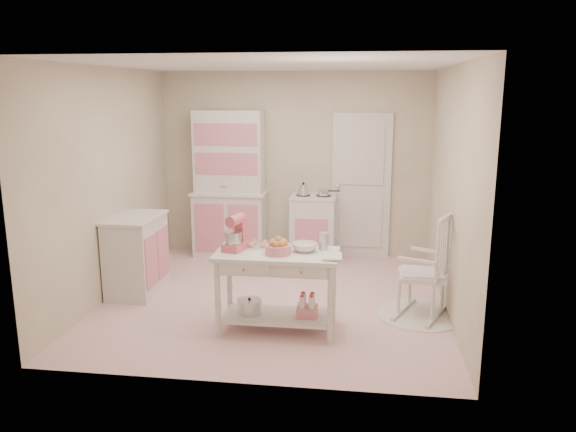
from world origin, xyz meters
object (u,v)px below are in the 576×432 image
object	(u,v)px
rocking_chair	(422,266)
bread_basket	(278,249)
stove	(313,228)
work_table	(277,291)
hutch	(229,184)
stand_mixer	(235,233)
base_cabinet	(136,255)

from	to	relation	value
rocking_chair	bread_basket	world-z (taller)	rocking_chair
stove	work_table	distance (m)	2.42
stove	rocking_chair	world-z (taller)	rocking_chair
rocking_chair	work_table	bearing A→B (deg)	-135.55
hutch	stove	bearing A→B (deg)	-2.39
rocking_chair	work_table	size ratio (longest dim) A/B	0.92
stove	bread_basket	world-z (taller)	stove
work_table	stand_mixer	size ratio (longest dim) A/B	3.53
hutch	base_cabinet	size ratio (longest dim) A/B	2.26
stove	rocking_chair	distance (m)	2.28
bread_basket	base_cabinet	bearing A→B (deg)	154.25
rocking_chair	stove	bearing A→B (deg)	148.74
rocking_chair	hutch	bearing A→B (deg)	166.29
hutch	bread_basket	bearing A→B (deg)	-66.68
base_cabinet	work_table	xyz separation A→B (m)	(1.79, -0.82, -0.06)
base_cabinet	bread_basket	bearing A→B (deg)	-25.75
bread_basket	rocking_chair	bearing A→B (deg)	22.96
stand_mixer	bread_basket	bearing A→B (deg)	8.99
hutch	stand_mixer	bearing A→B (deg)	-75.26
work_table	stand_mixer	world-z (taller)	stand_mixer
rocking_chair	stand_mixer	world-z (taller)	stand_mixer
base_cabinet	work_table	bearing A→B (deg)	-24.69
work_table	hutch	bearing A→B (deg)	113.35
hutch	stand_mixer	xyz separation A→B (m)	(0.64, -2.44, -0.07)
stove	stand_mixer	xyz separation A→B (m)	(-0.56, -2.39, 0.51)
hutch	stand_mixer	distance (m)	2.53
base_cabinet	rocking_chair	xyz separation A→B (m)	(3.24, -0.27, 0.09)
bread_basket	stand_mixer	bearing A→B (deg)	170.96
base_cabinet	work_table	world-z (taller)	base_cabinet
hutch	base_cabinet	world-z (taller)	hutch
base_cabinet	rocking_chair	distance (m)	3.25
base_cabinet	stand_mixer	xyz separation A→B (m)	(1.37, -0.80, 0.51)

